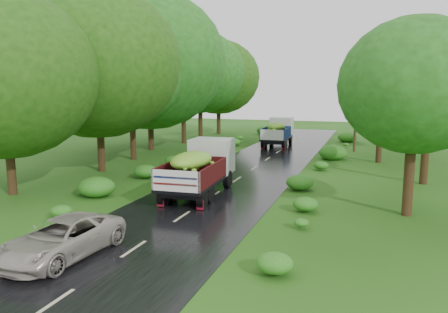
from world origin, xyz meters
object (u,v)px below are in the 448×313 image
at_px(car, 62,238).
at_px(utility_pole, 356,103).
at_px(truck_far, 278,130).
at_px(truck_near, 201,165).

relative_size(car, utility_pole, 0.55).
bearing_deg(truck_far, utility_pole, -15.89).
height_order(truck_near, truck_far, truck_near).
xyz_separation_m(car, utility_pole, (7.96, 27.68, 3.55)).
bearing_deg(truck_near, truck_far, 87.40).
height_order(car, utility_pole, utility_pole).
bearing_deg(utility_pole, truck_near, -95.59).
relative_size(truck_far, utility_pole, 0.76).
distance_m(truck_far, utility_pole, 7.72).
xyz_separation_m(truck_near, car, (-1.09, -9.35, -0.86)).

